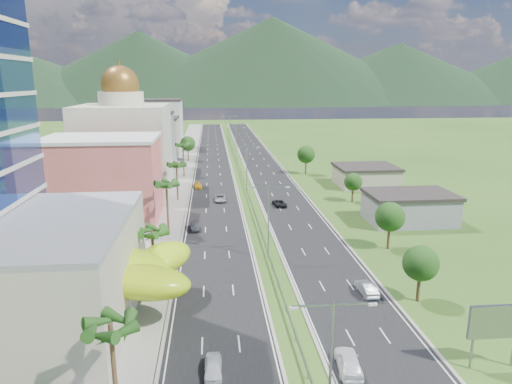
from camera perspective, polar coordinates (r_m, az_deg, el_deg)
name	(u,v)px	position (r m, az deg, el deg)	size (l,w,h in m)	color
ground	(278,288)	(58.83, 2.77, -11.92)	(500.00, 500.00, 0.00)	#2D5119
road_left	(213,163)	(144.66, -5.37, 3.61)	(11.00, 260.00, 0.04)	black
road_right	(260,162)	(145.49, 0.56, 3.73)	(11.00, 260.00, 0.04)	black
sidewalk_left	(183,164)	(144.94, -9.14, 3.53)	(7.00, 260.00, 0.12)	gray
median_guardrail	(241,172)	(127.11, -1.93, 2.52)	(0.10, 216.06, 0.76)	gray
streetlight_median_a	(331,358)	(34.16, 9.37, -19.75)	(6.04, 0.25, 11.00)	gray
streetlight_median_b	(268,214)	(65.65, 1.57, -2.81)	(6.04, 0.25, 11.00)	gray
streetlight_median_c	(247,164)	(104.41, -1.17, 3.46)	(6.04, 0.25, 11.00)	gray
streetlight_median_d	(236,140)	(148.80, -2.54, 6.57)	(6.04, 0.25, 11.00)	gray
streetlight_median_e	(230,126)	(193.47, -3.28, 8.24)	(6.04, 0.25, 11.00)	gray
lime_canopy	(105,271)	(53.93, -18.32, -9.31)	(18.00, 15.00, 7.40)	#A7CD14
pink_shophouse	(103,181)	(88.60, -18.58, 1.35)	(20.00, 15.00, 15.00)	#CD5C54
domed_building	(124,143)	(110.16, -16.15, 5.89)	(20.00, 20.00, 28.70)	beige
midrise_grey	(144,143)	(134.90, -13.77, 5.97)	(16.00, 15.00, 16.00)	gray
midrise_beige	(154,139)	(156.72, -12.65, 6.52)	(16.00, 15.00, 13.00)	#B0A291
midrise_white	(161,125)	(179.18, -11.83, 8.25)	(16.00, 15.00, 18.00)	silver
billboard	(496,323)	(47.46, 27.83, -14.32)	(5.20, 0.35, 6.20)	gray
shed_near	(409,209)	(88.40, 18.61, -2.02)	(15.00, 10.00, 5.00)	gray
shed_far	(366,177)	(116.27, 13.55, 1.87)	(14.00, 12.00, 4.40)	#B0A291
palm_tree_a	(111,330)	(35.88, -17.70, -16.11)	(3.60, 3.60, 9.10)	#47301C
palm_tree_b	(152,234)	(57.94, -12.86, -5.13)	(3.60, 3.60, 8.10)	#47301C
palm_tree_c	(166,186)	(76.69, -11.13, 0.73)	(3.60, 3.60, 9.60)	#47301C
palm_tree_d	(177,166)	(99.33, -9.91, 3.19)	(3.60, 3.60, 8.60)	#47301C
palm_tree_e	(183,146)	(123.83, -9.11, 5.66)	(3.60, 3.60, 9.40)	#47301C
leafy_tree_lfar	(188,144)	(148.93, -8.53, 5.98)	(4.90, 4.90, 8.05)	#47301C
leafy_tree_ra	(421,263)	(57.02, 19.89, -8.39)	(4.20, 4.20, 6.90)	#47301C
leafy_tree_rb	(390,217)	(72.72, 16.41, -3.01)	(4.55, 4.55, 7.47)	#47301C
leafy_tree_rc	(353,182)	(99.41, 12.05, 1.23)	(3.85, 3.85, 6.33)	#47301C
leafy_tree_rd	(306,154)	(126.70, 6.28, 4.69)	(4.90, 4.90, 8.05)	#47301C
mountain_ridge	(273,104)	(507.61, 2.11, 10.94)	(860.00, 140.00, 90.00)	black
car_white_near_left	(213,367)	(43.60, -5.39, -20.96)	(1.58, 3.92, 1.34)	white
car_dark_left	(195,226)	(80.43, -7.68, -4.28)	(1.42, 4.07, 1.34)	black
car_silver_mid_left	(220,198)	(98.79, -4.49, -0.76)	(2.28, 4.94, 1.37)	#9C9FA3
car_yellow_far_left	(198,185)	(111.50, -7.27, 0.82)	(1.71, 4.22, 1.22)	gold
car_white_near_right	(349,362)	(44.52, 11.49, -20.09)	(2.03, 5.04, 1.72)	white
car_silver_right	(367,288)	(58.53, 13.67, -11.59)	(1.61, 4.62, 1.52)	#96989D
car_dark_far_right	(279,203)	(94.96, 2.91, -1.35)	(2.20, 4.77, 1.32)	black
motorcycle	(187,250)	(69.75, -8.57, -7.24)	(0.57, 1.90, 1.21)	black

